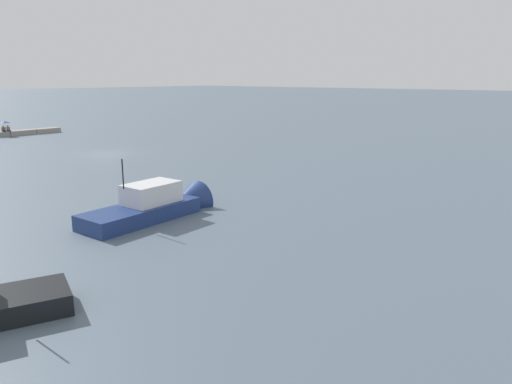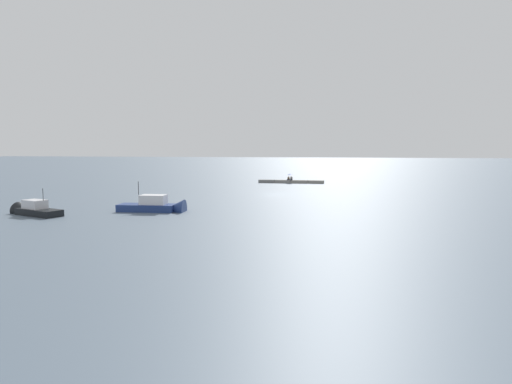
{
  "view_description": "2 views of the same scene",
  "coord_description": "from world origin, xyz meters",
  "px_view_note": "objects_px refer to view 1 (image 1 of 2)",
  "views": [
    {
      "loc": [
        24.78,
        39.61,
        6.9
      ],
      "look_at": [
        6.33,
        23.62,
        1.15
      ],
      "focal_mm": 34.44,
      "sensor_mm": 36.0,
      "label": 1
    },
    {
      "loc": [
        -9.32,
        64.71,
        6.79
      ],
      "look_at": [
        -1.51,
        23.46,
        2.63
      ],
      "focal_mm": 31.42,
      "sensor_mm": 36.0,
      "label": 2
    }
  ],
  "objects_px": {
    "umbrella_open_navy": "(5,122)",
    "motorboat_navy_near": "(159,207)",
    "person_seated_grey_left": "(8,129)",
    "person_seated_brown_right": "(4,130)"
  },
  "relations": [
    {
      "from": "person_seated_grey_left",
      "to": "umbrella_open_navy",
      "type": "relative_size",
      "value": 0.58
    },
    {
      "from": "motorboat_navy_near",
      "to": "person_seated_grey_left",
      "type": "bearing_deg",
      "value": 162.79
    },
    {
      "from": "person_seated_brown_right",
      "to": "person_seated_grey_left",
      "type": "bearing_deg",
      "value": -163.49
    },
    {
      "from": "umbrella_open_navy",
      "to": "motorboat_navy_near",
      "type": "bearing_deg",
      "value": 76.83
    },
    {
      "from": "person_seated_brown_right",
      "to": "umbrella_open_navy",
      "type": "distance_m",
      "value": 0.92
    },
    {
      "from": "person_seated_brown_right",
      "to": "umbrella_open_navy",
      "type": "bearing_deg",
      "value": -137.07
    },
    {
      "from": "person_seated_grey_left",
      "to": "person_seated_brown_right",
      "type": "relative_size",
      "value": 1.0
    },
    {
      "from": "person_seated_grey_left",
      "to": "motorboat_navy_near",
      "type": "relative_size",
      "value": 0.1
    },
    {
      "from": "person_seated_grey_left",
      "to": "motorboat_navy_near",
      "type": "bearing_deg",
      "value": 87.23
    },
    {
      "from": "umbrella_open_navy",
      "to": "motorboat_navy_near",
      "type": "distance_m",
      "value": 42.19
    }
  ]
}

